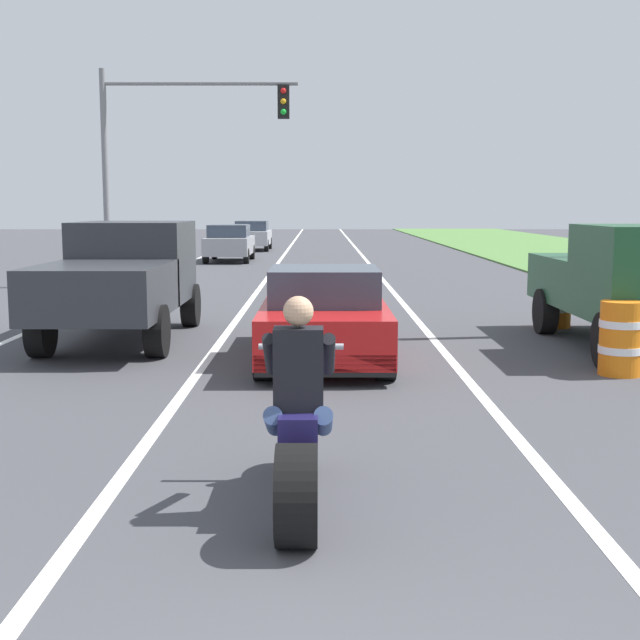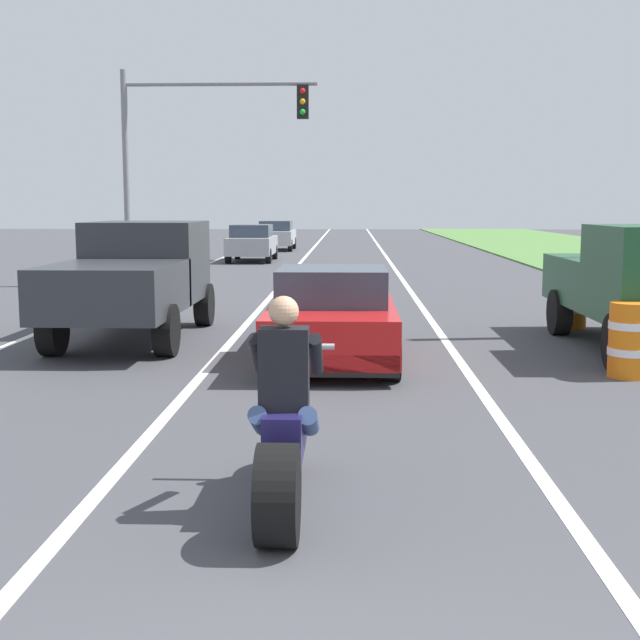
{
  "view_description": "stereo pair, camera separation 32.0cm",
  "coord_description": "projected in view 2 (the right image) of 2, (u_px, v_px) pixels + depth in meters",
  "views": [
    {
      "loc": [
        -0.13,
        -2.65,
        2.26
      ],
      "look_at": [
        -0.14,
        6.7,
        1.0
      ],
      "focal_mm": 47.66,
      "sensor_mm": 36.0,
      "label": 1
    },
    {
      "loc": [
        0.19,
        -2.64,
        2.26
      ],
      "look_at": [
        -0.14,
        6.7,
        1.0
      ],
      "focal_mm": 47.66,
      "sensor_mm": 36.0,
      "label": 2
    }
  ],
  "objects": [
    {
      "name": "sports_car_red",
      "position": [
        332.0,
        317.0,
        12.51
      ],
      "size": [
        1.84,
        4.3,
        1.37
      ],
      "color": "red",
      "rests_on": "ground"
    },
    {
      "name": "lane_stripe_centre_dashed",
      "position": [
        276.0,
        290.0,
        22.8
      ],
      "size": [
        0.14,
        120.0,
        0.01
      ],
      "primitive_type": "cube",
      "color": "white",
      "rests_on": "ground"
    },
    {
      "name": "pickup_truck_left_lane_dark_grey",
      "position": [
        135.0,
        275.0,
        14.32
      ],
      "size": [
        2.02,
        4.8,
        1.98
      ],
      "color": "#2D3035",
      "rests_on": "ground"
    },
    {
      "name": "motorcycle_with_rider",
      "position": [
        284.0,
        435.0,
        6.22
      ],
      "size": [
        0.7,
        2.21,
        1.62
      ],
      "color": "black",
      "rests_on": "ground"
    },
    {
      "name": "distant_car_further_ahead",
      "position": [
        276.0,
        235.0,
        43.42
      ],
      "size": [
        1.8,
        4.0,
        1.5
      ],
      "color": "#B2B2B7",
      "rests_on": "ground"
    },
    {
      "name": "lane_stripe_left_solid",
      "position": [
        143.0,
        290.0,
        22.92
      ],
      "size": [
        0.14,
        120.0,
        0.01
      ],
      "primitive_type": "cube",
      "color": "white",
      "rests_on": "ground"
    },
    {
      "name": "construction_barrel_mid",
      "position": [
        571.0,
        301.0,
        15.7
      ],
      "size": [
        0.58,
        0.58,
        1.0
      ],
      "color": "orange",
      "rests_on": "ground"
    },
    {
      "name": "distant_car_far_ahead",
      "position": [
        252.0,
        242.0,
        34.68
      ],
      "size": [
        1.8,
        4.0,
        1.5
      ],
      "color": "#99999E",
      "rests_on": "ground"
    },
    {
      "name": "lane_stripe_right_solid",
      "position": [
        410.0,
        291.0,
        22.67
      ],
      "size": [
        0.14,
        120.0,
        0.01
      ],
      "primitive_type": "cube",
      "color": "white",
      "rests_on": "ground"
    },
    {
      "name": "traffic_light_mast_near",
      "position": [
        187.0,
        141.0,
        23.67
      ],
      "size": [
        5.47,
        0.34,
        6.0
      ],
      "color": "gray",
      "rests_on": "ground"
    },
    {
      "name": "construction_barrel_nearest",
      "position": [
        630.0,
        340.0,
        11.22
      ],
      "size": [
        0.58,
        0.58,
        1.0
      ],
      "color": "orange",
      "rests_on": "ground"
    }
  ]
}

